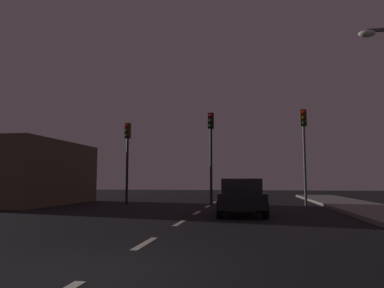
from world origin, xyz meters
TOP-DOWN VIEW (x-y plane):
  - ground_plane at (0.00, 7.00)m, footprint 80.00×80.00m
  - lane_stripe_second at (0.00, 2.60)m, footprint 0.16×1.60m
  - lane_stripe_third at (0.00, 6.40)m, footprint 0.16×1.60m
  - lane_stripe_fourth at (0.00, 10.20)m, footprint 0.16×1.60m
  - lane_stripe_fifth at (0.00, 14.00)m, footprint 0.16×1.60m
  - lane_stripe_sixth at (0.00, 17.80)m, footprint 0.16×1.60m
  - traffic_signal_left at (-4.89, 15.20)m, footprint 0.32×0.38m
  - traffic_signal_center at (0.06, 15.20)m, footprint 0.32×0.38m
  - traffic_signal_right at (5.16, 15.20)m, footprint 0.32×0.38m
  - car_stopped_ahead at (1.88, 9.47)m, footprint 1.99×4.07m
  - storefront_left at (-10.99, 14.08)m, footprint 5.98×7.86m

SIDE VIEW (x-z plane):
  - ground_plane at x=0.00m, z-range 0.00..0.00m
  - lane_stripe_second at x=0.00m, z-range 0.00..0.01m
  - lane_stripe_third at x=0.00m, z-range 0.00..0.01m
  - lane_stripe_fourth at x=0.00m, z-range 0.00..0.01m
  - lane_stripe_fifth at x=0.00m, z-range 0.00..0.01m
  - lane_stripe_sixth at x=0.00m, z-range 0.00..0.01m
  - car_stopped_ahead at x=1.88m, z-range 0.01..1.44m
  - storefront_left at x=-10.99m, z-range 0.00..3.57m
  - traffic_signal_left at x=-4.89m, z-range 0.96..5.70m
  - traffic_signal_center at x=0.06m, z-range 1.03..6.23m
  - traffic_signal_right at x=5.16m, z-range 1.03..6.26m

